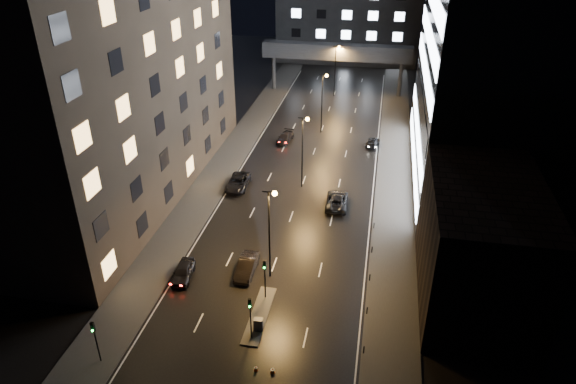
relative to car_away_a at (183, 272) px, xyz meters
name	(u,v)px	position (x,y,z in m)	size (l,w,h in m)	color
ground	(314,151)	(8.73, 33.96, -0.76)	(160.00, 160.00, 0.00)	black
sidewalk_left	(229,158)	(-3.77, 28.96, -0.68)	(5.00, 110.00, 0.15)	#383533
sidewalk_right	(394,171)	(21.23, 28.96, -0.68)	(5.00, 110.00, 0.15)	#383533
building_left	(113,38)	(-13.77, 17.96, 19.24)	(15.00, 48.00, 40.00)	#2D2319
building_right_low	(479,243)	(28.73, 2.96, 5.24)	(10.00, 18.00, 12.00)	black
building_right_glass	(517,12)	(33.73, 29.96, 21.74)	(20.00, 36.00, 45.00)	black
building_far	(350,8)	(8.73, 91.96, 11.74)	(34.00, 14.00, 25.00)	#333335
skybridge	(337,52)	(8.73, 63.96, 7.58)	(30.00, 3.00, 10.00)	#333335
median_island	(259,315)	(9.03, -4.04, -0.68)	(1.60, 8.00, 0.15)	#383533
traffic_signal_near	(265,273)	(9.03, -1.54, 2.34)	(0.28, 0.34, 4.40)	black
traffic_signal_far	(250,312)	(9.03, -7.04, 2.34)	(0.28, 0.34, 4.40)	black
traffic_signal_corner	(95,336)	(-2.77, -12.04, 2.19)	(0.28, 0.34, 4.40)	black
bollard_row	(368,294)	(18.93, 0.46, -0.31)	(0.12, 25.12, 0.90)	black
streetlight_near	(271,223)	(8.89, 1.96, 5.74)	(1.45, 0.50, 10.15)	black
streetlight_mid_a	(304,143)	(8.89, 21.96, 5.74)	(1.45, 0.50, 10.15)	black
streetlight_mid_b	(323,96)	(8.89, 41.96, 5.74)	(1.45, 0.50, 10.15)	black
streetlight_far	(336,64)	(8.89, 61.96, 5.74)	(1.45, 0.50, 10.15)	black
car_away_a	(183,272)	(0.00, 0.00, 0.00)	(1.79, 4.44, 1.51)	black
car_away_b	(247,266)	(6.20, 2.06, 0.06)	(1.72, 4.94, 1.63)	black
car_away_c	(238,182)	(0.20, 20.06, 0.04)	(2.65, 5.74, 1.60)	black
car_away_d	(285,138)	(3.44, 36.94, -0.06)	(1.95, 4.81, 1.39)	black
car_toward_a	(337,200)	(13.99, 17.67, 0.05)	(2.68, 5.82, 1.62)	black
car_toward_b	(373,142)	(17.66, 37.81, -0.12)	(1.80, 4.42, 1.28)	black
utility_cabinet	(258,324)	(9.43, -5.99, 0.01)	(0.82, 0.56, 1.24)	#525255
cone_a	(256,368)	(10.29, -10.50, -0.49)	(0.33, 0.33, 0.54)	#FF520D
cone_b	(273,370)	(11.69, -10.42, -0.52)	(0.41, 0.41, 0.47)	orange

